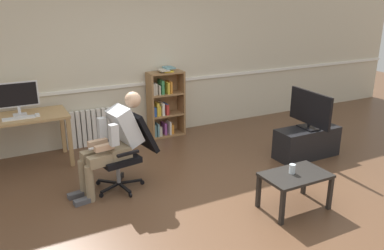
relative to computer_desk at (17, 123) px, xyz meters
The scene contains 14 objects.
ground_plane 2.95m from the computer_desk, 48.46° to the right, with size 18.00×18.00×0.00m, color brown.
back_wall 2.09m from the computer_desk, 14.70° to the left, with size 12.00×0.13×2.70m.
computer_desk is the anchor object (origin of this frame).
imac_monitor 0.38m from the computer_desk, 53.85° to the left, with size 0.56×0.14×0.46m.
keyboard 0.18m from the computer_desk, 79.90° to the right, with size 0.41×0.12×0.02m, color white.
computer_mouse 0.31m from the computer_desk, 24.38° to the right, with size 0.06×0.10×0.03m, color white.
bookshelf 2.36m from the computer_desk, ahead, with size 0.61×0.29×1.20m.
radiator 1.18m from the computer_desk, 20.27° to the left, with size 0.73×0.08×0.60m.
office_chair 1.71m from the computer_desk, 46.38° to the right, with size 0.82×0.63×0.96m.
person_seated 1.61m from the computer_desk, 51.94° to the right, with size 1.00×0.46×1.22m.
tv_stand 4.19m from the computer_desk, 22.36° to the right, with size 1.00×0.40×0.46m.
tv_screen 4.18m from the computer_desk, 22.35° to the right, with size 0.22×0.84×0.56m.
coffee_table 3.78m from the computer_desk, 45.07° to the right, with size 0.75×0.47×0.43m.
drinking_glass 3.73m from the computer_desk, 44.95° to the right, with size 0.07×0.07×0.11m, color silver.
Camera 1 is at (-2.12, -3.50, 2.34)m, focal length 36.42 mm.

